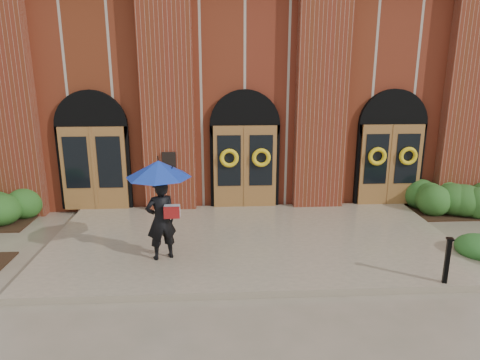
{
  "coord_description": "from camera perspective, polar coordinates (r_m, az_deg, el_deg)",
  "views": [
    {
      "loc": [
        -0.85,
        -9.86,
        4.36
      ],
      "look_at": [
        -0.25,
        1.0,
        1.45
      ],
      "focal_mm": 32.0,
      "sensor_mm": 36.0,
      "label": 1
    }
  ],
  "objects": [
    {
      "name": "church_building",
      "position": [
        18.68,
        -0.58,
        12.36
      ],
      "size": [
        16.2,
        12.53,
        7.0
      ],
      "color": "maroon",
      "rests_on": "ground"
    },
    {
      "name": "landing",
      "position": [
        10.92,
        1.55,
        -8.11
      ],
      "size": [
        10.0,
        5.3,
        0.15
      ],
      "primitive_type": "cube",
      "color": "gray",
      "rests_on": "ground"
    },
    {
      "name": "man_with_umbrella",
      "position": [
        9.44,
        -10.66,
        -1.45
      ],
      "size": [
        1.85,
        1.85,
        2.26
      ],
      "rotation": [
        0.0,
        0.0,
        3.54
      ],
      "color": "black",
      "rests_on": "landing"
    },
    {
      "name": "metal_post",
      "position": [
        9.52,
        25.91,
        -9.52
      ],
      "size": [
        0.15,
        0.15,
        0.96
      ],
      "rotation": [
        0.0,
        0.0,
        -0.22
      ],
      "color": "black",
      "rests_on": "landing"
    },
    {
      "name": "ground",
      "position": [
        10.81,
        1.61,
        -8.78
      ],
      "size": [
        90.0,
        90.0,
        0.0
      ],
      "primitive_type": "plane",
      "color": "gray",
      "rests_on": "ground"
    },
    {
      "name": "hedge_front_right",
      "position": [
        11.26,
        29.36,
        -8.36
      ],
      "size": [
        1.5,
        1.29,
        0.53
      ],
      "primitive_type": "ellipsoid",
      "color": "#24561F",
      "rests_on": "ground"
    },
    {
      "name": "hedge_wall_right",
      "position": [
        14.74,
        27.69,
        -2.18
      ],
      "size": [
        3.43,
        1.37,
        0.88
      ],
      "primitive_type": "ellipsoid",
      "color": "#27531D",
      "rests_on": "ground"
    }
  ]
}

